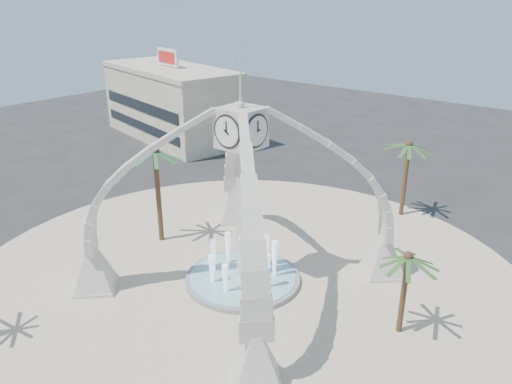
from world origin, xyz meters
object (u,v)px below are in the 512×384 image
Objects in this scene: palm_north at (409,145)px; palm_east at (408,257)px; clock_tower at (242,196)px; fountain at (243,278)px; palm_west at (155,153)px.

palm_east is at bearing -65.97° from palm_north.
palm_east is (10.82, 1.74, -1.46)m from clock_tower.
fountain is 1.07× the size of palm_north.
palm_west reaches higher than palm_east.
palm_north is (-7.07, 15.86, 1.53)m from palm_east.
fountain is at bearing -3.07° from palm_west.
fountain is at bearing 90.00° from clock_tower.
clock_tower is 9.25m from palm_west.
palm_east is 0.69× the size of palm_west.
fountain is 11.65m from palm_west.
clock_tower is 11.06m from palm_east.
fountain is (0.00, 0.00, -6.20)m from clock_tower.
palm_north is at bearing 77.98° from fountain.
clock_tower is at bearing -3.07° from palm_west.
palm_west is (-9.19, 0.49, 7.15)m from fountain.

